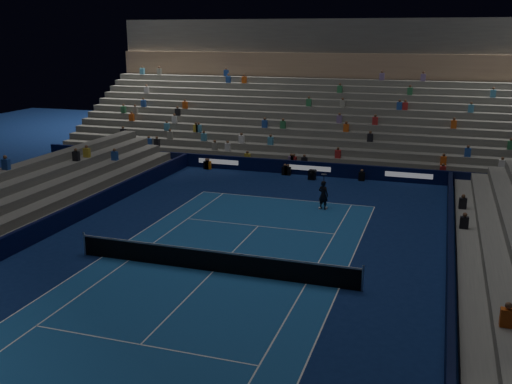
{
  "coord_description": "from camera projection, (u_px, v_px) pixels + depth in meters",
  "views": [
    {
      "loc": [
        8.91,
        -21.49,
        9.96
      ],
      "look_at": [
        0.0,
        6.0,
        2.0
      ],
      "focal_mm": 40.63,
      "sensor_mm": 36.0,
      "label": 1
    }
  ],
  "objects": [
    {
      "name": "grandstand_main",
      "position": [
        335.0,
        112.0,
        49.69
      ],
      "size": [
        44.0,
        15.2,
        11.2
      ],
      "color": "slate",
      "rests_on": "ground"
    },
    {
      "name": "broadcast_camera",
      "position": [
        312.0,
        175.0,
        40.68
      ],
      "size": [
        0.49,
        0.95,
        0.65
      ],
      "color": "black",
      "rests_on": "ground"
    },
    {
      "name": "tennis_net",
      "position": [
        213.0,
        261.0,
        24.87
      ],
      "size": [
        12.9,
        0.1,
        1.1
      ],
      "color": "#B2B2B7",
      "rests_on": "ground"
    },
    {
      "name": "court_surface",
      "position": [
        213.0,
        272.0,
        25.0
      ],
      "size": [
        10.97,
        23.77,
        0.01
      ],
      "primitive_type": "cube",
      "color": "#1A4F92",
      "rests_on": "ground"
    },
    {
      "name": "sponsor_barrier_west",
      "position": [
        25.0,
        237.0,
        27.75
      ],
      "size": [
        0.25,
        37.0,
        1.0
      ],
      "primitive_type": "cube",
      "color": "#080C33",
      "rests_on": "ground"
    },
    {
      "name": "ground",
      "position": [
        213.0,
        272.0,
        25.0
      ],
      "size": [
        90.0,
        90.0,
        0.0
      ],
      "primitive_type": "plane",
      "color": "#0D1F52",
      "rests_on": "ground"
    },
    {
      "name": "sponsor_barrier_east",
      "position": [
        450.0,
        291.0,
        21.98
      ],
      "size": [
        0.25,
        37.0,
        1.0
      ],
      "primitive_type": "cube",
      "color": "black",
      "rests_on": "ground"
    },
    {
      "name": "sponsor_barrier_far",
      "position": [
        309.0,
        168.0,
        41.83
      ],
      "size": [
        44.0,
        0.25,
        1.0
      ],
      "primitive_type": "cube",
      "color": "black",
      "rests_on": "ground"
    },
    {
      "name": "tennis_player",
      "position": [
        323.0,
        195.0,
        33.67
      ],
      "size": [
        0.73,
        0.6,
        1.71
      ],
      "primitive_type": "imported",
      "rotation": [
        0.0,
        0.0,
        2.8
      ],
      "color": "black",
      "rests_on": "ground"
    }
  ]
}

